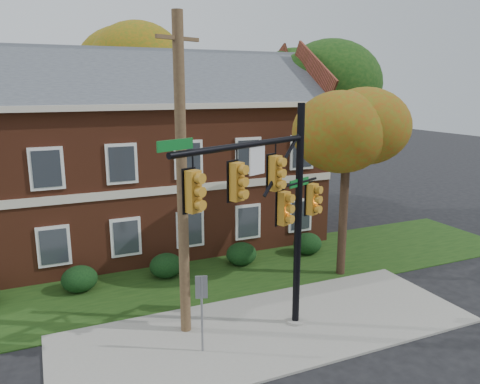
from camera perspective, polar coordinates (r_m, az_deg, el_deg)
name	(u,v)px	position (r m, az deg, el deg)	size (l,w,h in m)	color
ground	(284,344)	(15.56, 5.42, -18.00)	(120.00, 120.00, 0.00)	black
sidewalk	(270,328)	(16.31, 3.64, -16.27)	(14.00, 5.00, 0.08)	gray
grass_strip	(216,275)	(20.43, -2.93, -10.09)	(30.00, 6.00, 0.04)	#193811
apartment_building	(136,147)	(24.20, -12.62, 5.43)	(18.80, 8.80, 9.74)	brown
hedge_left	(79,279)	(19.79, -18.98, -10.00)	(1.40, 1.26, 1.05)	black
hedge_center	(166,266)	(20.30, -9.00, -8.85)	(1.40, 1.26, 1.05)	black
hedge_right	(241,254)	(21.38, 0.17, -7.56)	(1.40, 1.26, 1.05)	black
hedge_far_right	(307,244)	(22.94, 8.23, -6.25)	(1.40, 1.26, 1.05)	black
tree_near_right	(355,119)	(19.56, 13.81, 8.65)	(4.50, 4.25, 8.58)	black
tree_right_rear	(319,83)	(29.18, 9.59, 12.93)	(6.30, 5.95, 10.62)	black
tree_far_rear	(129,72)	(31.99, -13.42, 14.02)	(6.84, 6.46, 11.52)	black
traffic_signal	(273,200)	(14.01, 4.11, -0.97)	(6.14, 2.96, 7.46)	gray
utility_pole	(182,181)	(14.48, -7.10, 1.39)	(1.48, 0.74, 10.08)	#503825
sign_post	(202,301)	(14.30, -4.69, -13.14)	(0.36, 0.15, 2.52)	slate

